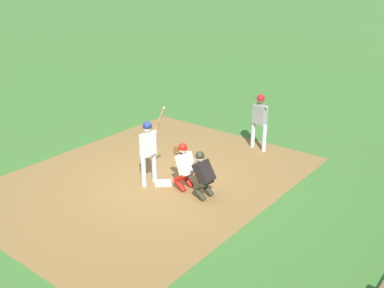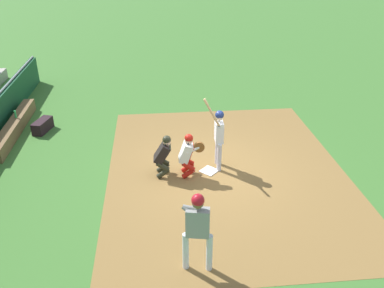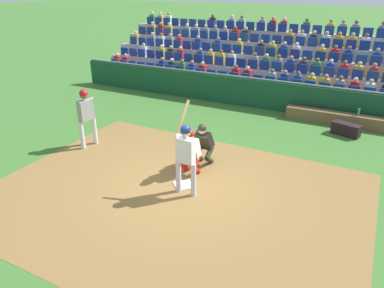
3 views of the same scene
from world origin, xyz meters
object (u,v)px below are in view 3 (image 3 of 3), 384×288
Objects in this scene: home_plate_marker at (184,185)px; home_plate_umpire at (204,142)px; catcher_crouching at (190,149)px; dugout_bench at (347,120)px; batter_at_plate at (185,152)px; water_bottle_on_bench at (359,112)px; equipment_duffel_bag at (346,129)px; on_deck_batter at (86,112)px.

home_plate_umpire is (0.06, -1.30, 0.67)m from home_plate_marker.
catcher_crouching is 0.31× the size of dugout_bench.
batter_at_plate is at bearing 127.27° from home_plate_marker.
water_bottle_on_bench is 1.02m from equipment_duffel_bag.
equipment_duffel_bag is (-3.43, -4.74, -0.52)m from catcher_crouching.
batter_at_plate reaches higher than home_plate_umpire.
home_plate_umpire is 4.80× the size of water_bottle_on_bench.
home_plate_marker is at bearing 92.61° from home_plate_umpire.
home_plate_marker is at bearing 168.06° from on_deck_batter.
home_plate_umpire is at bearing -96.80° from catcher_crouching.
catcher_crouching is 6.61m from dugout_bench.
water_bottle_on_bench is at bearing -143.11° from on_deck_batter.
equipment_duffel_bag reaches higher than home_plate_marker.
catcher_crouching is at bearing 56.89° from water_bottle_on_bench.
dugout_bench is at bearing -69.28° from equipment_duffel_bag.
on_deck_batter is at bearing 38.20° from dugout_bench.
dugout_bench is 4.74× the size of equipment_duffel_bag.
dugout_bench is (-3.22, -6.30, 0.20)m from home_plate_marker.
equipment_duffel_bag is 8.46m from on_deck_batter.
batter_at_plate is 1.05m from catcher_crouching.
home_plate_marker is 1.16m from batter_at_plate.
dugout_bench is (-3.01, -6.58, -0.90)m from batter_at_plate.
equipment_duffel_bag is (-3.29, -5.37, 0.19)m from home_plate_marker.
home_plate_marker is 0.96m from catcher_crouching.
batter_at_plate reaches higher than catcher_crouching.
batter_at_plate is 0.52× the size of dugout_bench.
water_bottle_on_bench is (-3.61, -4.98, -0.11)m from home_plate_umpire.
batter_at_plate is (-0.22, 0.28, 1.10)m from home_plate_marker.
equipment_duffel_bag is (-3.35, -4.07, -0.48)m from home_plate_umpire.
catcher_crouching is 0.71× the size of on_deck_batter.
dugout_bench reaches higher than home_plate_marker.
on_deck_batter is (3.98, -1.08, 0.01)m from batter_at_plate.
dugout_bench is 0.48m from water_bottle_on_bench.
catcher_crouching is 6.76m from water_bottle_on_bench.
batter_at_plate is 4.13m from on_deck_batter.
dugout_bench is 8.94m from on_deck_batter.
water_bottle_on_bench is (-3.69, -5.66, -0.15)m from catcher_crouching.
catcher_crouching is (0.36, -0.91, -0.39)m from batter_at_plate.
dugout_bench is at bearing -114.56° from batter_at_plate.
on_deck_batter reaches higher than equipment_duffel_bag.
equipment_duffel_bag is 0.49× the size of on_deck_batter.
batter_at_plate is 1.67m from home_plate_umpire.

